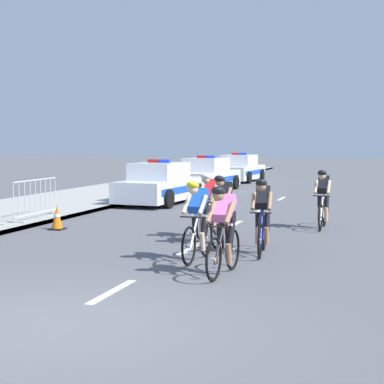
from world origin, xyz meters
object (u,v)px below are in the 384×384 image
(cyclist_third, at_px, (262,215))
(police_car_nearest, at_px, (160,185))
(cyclist_second, at_px, (197,220))
(police_car_second, at_px, (207,176))
(cyclist_fifth, at_px, (210,205))
(cyclist_fourth, at_px, (223,209))
(crowd_barrier_rear, at_px, (36,199))
(police_car_third, at_px, (240,169))
(cyclist_sixth, at_px, (323,198))
(cyclist_lead, at_px, (223,229))
(traffic_cone_mid, at_px, (57,218))

(cyclist_third, xyz_separation_m, police_car_nearest, (-5.41, 8.98, -0.11))
(cyclist_second, bearing_deg, police_car_second, 105.15)
(cyclist_fifth, bearing_deg, cyclist_third, -48.12)
(cyclist_second, distance_m, police_car_second, 16.76)
(cyclist_fourth, bearing_deg, crowd_barrier_rear, 159.64)
(cyclist_third, bearing_deg, cyclist_fifth, 131.88)
(cyclist_third, height_order, police_car_third, police_car_third)
(cyclist_second, height_order, police_car_third, police_car_third)
(cyclist_fourth, bearing_deg, police_car_third, 101.84)
(police_car_second, bearing_deg, cyclist_sixth, -60.61)
(cyclist_lead, bearing_deg, crowd_barrier_rear, 141.77)
(cyclist_second, relative_size, police_car_nearest, 0.38)
(police_car_third, distance_m, traffic_cone_mid, 19.83)
(police_car_third, distance_m, crowd_barrier_rear, 18.71)
(police_car_nearest, bearing_deg, police_car_third, 90.00)
(cyclist_lead, distance_m, crowd_barrier_rear, 8.56)
(crowd_barrier_rear, relative_size, traffic_cone_mid, 3.63)
(cyclist_lead, bearing_deg, police_car_nearest, 114.87)
(cyclist_sixth, height_order, police_car_second, police_car_second)
(cyclist_lead, height_order, crowd_barrier_rear, cyclist_lead)
(cyclist_lead, distance_m, cyclist_sixth, 6.37)
(police_car_nearest, distance_m, police_car_third, 12.80)
(cyclist_fifth, height_order, cyclist_sixth, same)
(cyclist_lead, distance_m, cyclist_third, 2.17)
(crowd_barrier_rear, bearing_deg, cyclist_sixth, 7.22)
(cyclist_second, bearing_deg, cyclist_fifth, 100.87)
(police_car_second, height_order, crowd_barrier_rear, police_car_second)
(cyclist_sixth, xyz_separation_m, police_car_third, (-6.20, 17.66, -0.11))
(cyclist_fourth, relative_size, crowd_barrier_rear, 0.74)
(cyclist_fifth, relative_size, police_car_third, 0.38)
(cyclist_third, bearing_deg, traffic_cone_mid, 160.83)
(traffic_cone_mid, bearing_deg, cyclist_lead, -37.30)
(cyclist_fourth, height_order, cyclist_sixth, same)
(cyclist_fifth, height_order, police_car_second, police_car_second)
(cyclist_fourth, bearing_deg, cyclist_fifth, 123.29)
(cyclist_fourth, distance_m, police_car_nearest, 9.15)
(cyclist_sixth, height_order, police_car_third, police_car_third)
(traffic_cone_mid, bearing_deg, police_car_third, 89.30)
(police_car_nearest, height_order, traffic_cone_mid, police_car_nearest)
(cyclist_fourth, relative_size, police_car_second, 0.38)
(police_car_nearest, bearing_deg, cyclist_sixth, -38.07)
(police_car_nearest, bearing_deg, crowd_barrier_rear, -104.99)
(cyclist_second, height_order, cyclist_third, same)
(cyclist_lead, xyz_separation_m, cyclist_fourth, (-0.79, 3.09, 0.00))
(police_car_second, bearing_deg, traffic_cone_mid, -91.06)
(cyclist_lead, bearing_deg, cyclist_second, 125.18)
(cyclist_lead, xyz_separation_m, crowd_barrier_rear, (-6.72, 5.30, -0.14))
(cyclist_third, xyz_separation_m, police_car_second, (-5.41, 15.13, -0.11))
(cyclist_fourth, height_order, police_car_nearest, police_car_nearest)
(cyclist_lead, relative_size, cyclist_fourth, 1.00)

